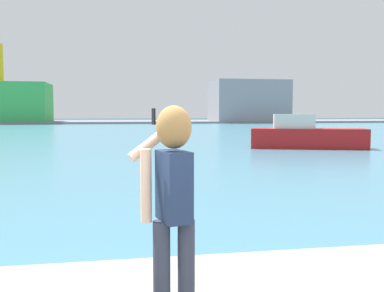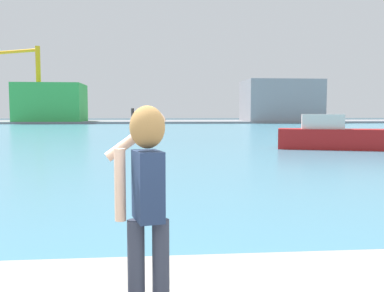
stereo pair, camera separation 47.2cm
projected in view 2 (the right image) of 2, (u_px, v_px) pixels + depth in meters
name	position (u px, v px, depth m)	size (l,w,h in m)	color
ground_plane	(154.00, 131.00, 52.59)	(220.00, 220.00, 0.00)	#334751
harbor_water	(154.00, 130.00, 54.57)	(140.00, 100.00, 0.02)	teal
far_shore_dock	(155.00, 122.00, 94.26)	(140.00, 20.00, 0.44)	gray
person_photographer	(146.00, 190.00, 3.33)	(0.54, 0.54, 1.74)	#2D3342
boat_moored	(335.00, 136.00, 26.54)	(7.56, 3.97, 2.23)	#B21919
warehouse_left	(51.00, 103.00, 87.72)	(13.50, 10.77, 7.87)	green
warehouse_right	(281.00, 101.00, 92.71)	(16.28, 11.84, 8.94)	gray
port_crane	(33.00, 75.00, 88.78)	(10.69, 6.17, 15.85)	yellow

